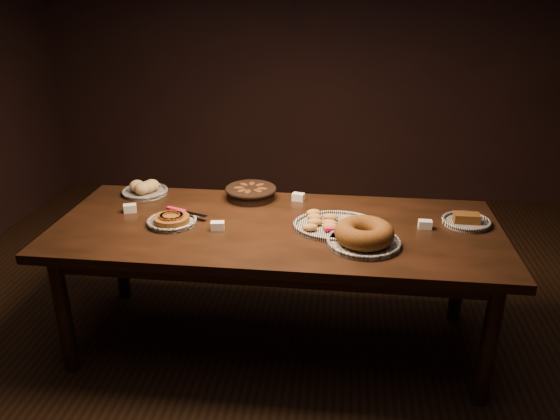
# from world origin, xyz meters

# --- Properties ---
(ground) EXTENTS (5.00, 5.00, 0.00)m
(ground) POSITION_xyz_m (0.00, 0.00, 0.00)
(ground) COLOR black
(ground) RESTS_ON ground
(buffet_table) EXTENTS (2.40, 1.00, 0.75)m
(buffet_table) POSITION_xyz_m (0.00, 0.00, 0.68)
(buffet_table) COLOR black
(buffet_table) RESTS_ON ground
(apple_tart_plate) EXTENTS (0.32, 0.29, 0.05)m
(apple_tart_plate) POSITION_xyz_m (-0.56, -0.04, 0.77)
(apple_tart_plate) COLOR white
(apple_tart_plate) RESTS_ON buffet_table
(madeleine_platter) EXTENTS (0.47, 0.38, 0.05)m
(madeleine_platter) POSITION_xyz_m (0.33, 0.01, 0.77)
(madeleine_platter) COLOR black
(madeleine_platter) RESTS_ON buffet_table
(bundt_cake_plate) EXTENTS (0.39, 0.37, 0.12)m
(bundt_cake_plate) POSITION_xyz_m (0.46, -0.18, 0.80)
(bundt_cake_plate) COLOR black
(bundt_cake_plate) RESTS_ON buffet_table
(croissant_basket) EXTENTS (0.34, 0.34, 0.08)m
(croissant_basket) POSITION_xyz_m (-0.20, 0.38, 0.79)
(croissant_basket) COLOR black
(croissant_basket) RESTS_ON buffet_table
(bread_roll_plate) EXTENTS (0.28, 0.28, 0.09)m
(bread_roll_plate) POSITION_xyz_m (-0.87, 0.37, 0.78)
(bread_roll_plate) COLOR white
(bread_roll_plate) RESTS_ON buffet_table
(loaf_plate) EXTENTS (0.26, 0.26, 0.06)m
(loaf_plate) POSITION_xyz_m (1.02, 0.14, 0.77)
(loaf_plate) COLOR black
(loaf_plate) RESTS_ON buffet_table
(tent_cards) EXTENTS (1.72, 0.53, 0.04)m
(tent_cards) POSITION_xyz_m (0.03, 0.09, 0.77)
(tent_cards) COLOR white
(tent_cards) RESTS_ON buffet_table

